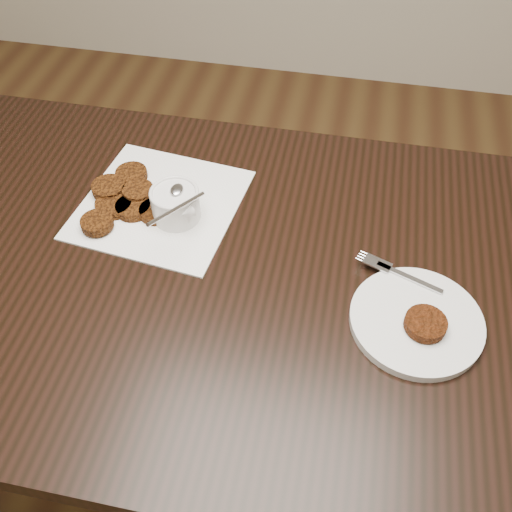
{
  "coord_description": "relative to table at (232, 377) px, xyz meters",
  "views": [
    {
      "loc": [
        0.12,
        -0.49,
        1.5
      ],
      "look_at": [
        0.0,
        0.11,
        0.8
      ],
      "focal_mm": 40.12,
      "sensor_mm": 36.0,
      "label": 1
    }
  ],
  "objects": [
    {
      "name": "patty_cluster",
      "position": [
        -0.22,
        0.12,
        0.39
      ],
      "size": [
        0.28,
        0.28,
        0.02
      ],
      "primitive_type": null,
      "rotation": [
        0.0,
        0.0,
        -0.32
      ],
      "color": "#68330D",
      "rests_on": "napkin"
    },
    {
      "name": "floor",
      "position": [
        0.05,
        -0.11,
        -0.38
      ],
      "size": [
        4.0,
        4.0,
        0.0
      ],
      "primitive_type": "plane",
      "color": "brown",
      "rests_on": "ground"
    },
    {
      "name": "table",
      "position": [
        0.0,
        0.0,
        0.0
      ],
      "size": [
        1.27,
        0.82,
        0.75
      ],
      "primitive_type": "cube",
      "color": "black",
      "rests_on": "floor"
    },
    {
      "name": "napkin",
      "position": [
        -0.16,
        0.13,
        0.38
      ],
      "size": [
        0.32,
        0.32,
        0.0
      ],
      "primitive_type": "cube",
      "rotation": [
        0.0,
        0.0,
        -0.12
      ],
      "color": "white",
      "rests_on": "table"
    },
    {
      "name": "plate_with_patty",
      "position": [
        0.32,
        -0.05,
        0.39
      ],
      "size": [
        0.27,
        0.27,
        0.03
      ],
      "primitive_type": null,
      "rotation": [
        0.0,
        0.0,
        -0.37
      ],
      "color": "silver",
      "rests_on": "table"
    },
    {
      "name": "sauce_ramekin",
      "position": [
        -0.12,
        0.1,
        0.44
      ],
      "size": [
        0.15,
        0.15,
        0.12
      ],
      "primitive_type": null,
      "rotation": [
        0.0,
        0.0,
        -0.4
      ],
      "color": "silver",
      "rests_on": "napkin"
    }
  ]
}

